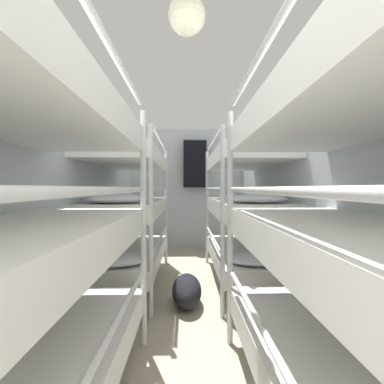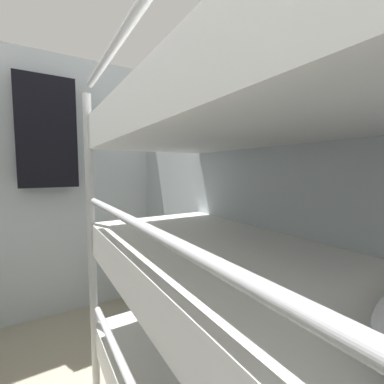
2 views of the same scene
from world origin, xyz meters
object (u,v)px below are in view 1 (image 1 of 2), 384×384
object	(u,v)px
duffel_bag	(187,290)
bunk_stack_right_far	(243,207)
hanging_coat	(195,164)
bunk_stack_right_near	(362,246)
bunk_stack_left_near	(7,247)
bunk_stack_left_far	(129,207)

from	to	relation	value
duffel_bag	bunk_stack_right_far	bearing A→B (deg)	39.21
hanging_coat	bunk_stack_right_near	bearing A→B (deg)	-82.39
bunk_stack_right_far	bunk_stack_left_near	bearing A→B (deg)	-123.21
bunk_stack_left_near	duffel_bag	xyz separation A→B (m)	(0.69, 1.55, -0.80)
bunk_stack_right_near	bunk_stack_right_far	size ratio (longest dim) A/B	1.00
bunk_stack_right_near	hanging_coat	world-z (taller)	hanging_coat
bunk_stack_left_near	bunk_stack_right_far	xyz separation A→B (m)	(1.38, 2.11, 0.00)
bunk_stack_left_far	bunk_stack_right_far	bearing A→B (deg)	0.00
bunk_stack_left_near	bunk_stack_right_near	xyz separation A→B (m)	(1.38, 0.00, 0.00)
bunk_stack_right_far	duffel_bag	world-z (taller)	bunk_stack_right_far
bunk_stack_left_near	hanging_coat	bearing A→B (deg)	77.79
bunk_stack_left_far	bunk_stack_right_far	world-z (taller)	same
bunk_stack_left_far	duffel_bag	world-z (taller)	bunk_stack_left_far
hanging_coat	bunk_stack_right_far	bearing A→B (deg)	-74.00
bunk_stack_right_far	hanging_coat	bearing A→B (deg)	106.00
bunk_stack_left_near	duffel_bag	bearing A→B (deg)	65.90
bunk_stack_left_near	bunk_stack_right_far	size ratio (longest dim) A/B	1.00
bunk_stack_right_near	bunk_stack_left_near	bearing A→B (deg)	180.00
bunk_stack_left_near	hanging_coat	size ratio (longest dim) A/B	1.97
bunk_stack_left_near	duffel_bag	size ratio (longest dim) A/B	3.18
bunk_stack_right_near	hanging_coat	xyz separation A→B (m)	(-0.53, 3.95, 0.69)
bunk_stack_right_near	hanging_coat	bearing A→B (deg)	97.61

